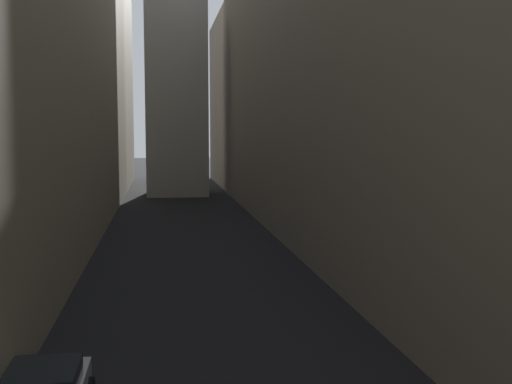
% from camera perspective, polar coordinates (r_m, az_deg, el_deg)
% --- Properties ---
extents(ground_plane, '(264.00, 264.00, 0.00)m').
position_cam_1_polar(ground_plane, '(38.47, -5.84, -4.70)').
color(ground_plane, black).
extents(building_block_right, '(12.00, 108.00, 21.29)m').
position_cam_1_polar(building_block_right, '(42.16, 9.97, 10.64)').
color(building_block_right, gray).
rests_on(building_block_right, ground).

